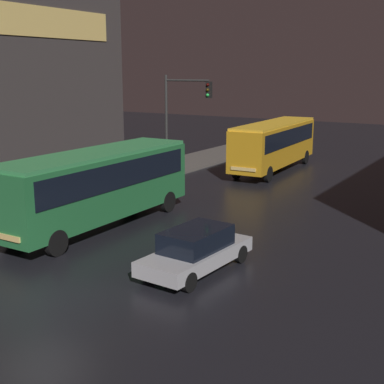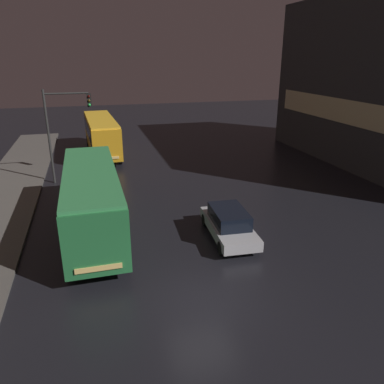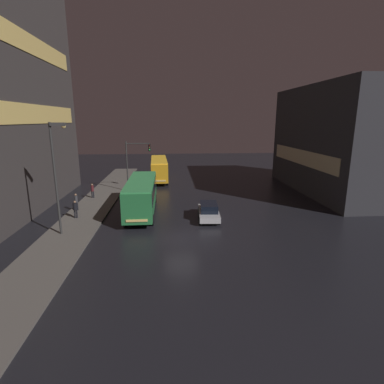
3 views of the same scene
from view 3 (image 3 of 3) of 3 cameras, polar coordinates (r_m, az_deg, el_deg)
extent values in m
plane|color=black|center=(23.76, -2.02, -8.78)|extent=(120.00, 120.00, 0.00)
cube|color=#56514C|center=(34.20, -17.94, -2.27)|extent=(4.00, 48.00, 0.15)
cube|color=#EAC66B|center=(34.14, -27.13, 13.04)|extent=(0.24, 19.32, 1.80)
cube|color=#EAC66B|center=(34.82, -28.35, 23.46)|extent=(0.24, 19.32, 1.80)
cube|color=#2D2D33|center=(42.38, 26.63, 8.82)|extent=(10.00, 20.68, 13.09)
cube|color=beige|center=(40.28, 20.22, 6.26)|extent=(0.24, 17.58, 1.80)
cube|color=#236B38|center=(29.82, -9.61, -0.51)|extent=(2.63, 10.25, 2.63)
cube|color=black|center=(29.69, -9.66, 0.55)|extent=(2.68, 9.43, 1.10)
cube|color=#399252|center=(29.52, -9.72, 2.11)|extent=(2.58, 10.04, 0.16)
cube|color=#F4CC72|center=(25.17, -10.48, -5.38)|extent=(1.77, 0.12, 0.20)
cylinder|color=black|center=(26.57, -7.63, -5.28)|extent=(0.26, 1.00, 1.00)
cylinder|color=black|center=(26.80, -12.64, -5.33)|extent=(0.26, 1.00, 1.00)
cylinder|color=black|center=(33.67, -7.03, -1.19)|extent=(0.26, 1.00, 1.00)
cylinder|color=black|center=(33.85, -10.98, -1.26)|extent=(0.26, 1.00, 1.00)
cube|color=orange|center=(45.86, -6.29, 4.50)|extent=(2.81, 10.40, 2.59)
cube|color=black|center=(45.78, -6.30, 5.17)|extent=(2.83, 9.58, 1.10)
cube|color=yellow|center=(45.66, -6.33, 6.20)|extent=(2.76, 10.19, 0.16)
cube|color=#F4CC72|center=(40.93, -6.15, 2.13)|extent=(1.62, 0.18, 0.20)
cylinder|color=black|center=(42.43, -4.74, 1.95)|extent=(0.30, 1.01, 1.00)
cylinder|color=black|center=(42.41, -7.59, 1.87)|extent=(0.30, 1.01, 1.00)
cylinder|color=black|center=(49.80, -5.09, 3.68)|extent=(0.30, 1.01, 1.00)
cylinder|color=black|center=(49.78, -7.53, 3.61)|extent=(0.30, 1.01, 1.00)
cube|color=#B7B7BC|center=(28.07, 3.20, -4.02)|extent=(2.10, 4.68, 0.50)
cube|color=black|center=(27.90, 3.21, -2.85)|extent=(1.70, 2.61, 0.70)
cylinder|color=black|center=(26.71, 5.21, -5.51)|extent=(0.24, 0.65, 0.64)
cylinder|color=black|center=(26.60, 1.62, -5.54)|extent=(0.24, 0.65, 0.64)
cylinder|color=black|center=(29.71, 4.60, -3.51)|extent=(0.24, 0.65, 0.64)
cylinder|color=black|center=(29.61, 1.38, -3.53)|extent=(0.24, 0.65, 0.64)
cylinder|color=black|center=(32.36, -21.27, -2.55)|extent=(0.14, 0.14, 0.81)
cylinder|color=black|center=(32.31, -20.97, -2.55)|extent=(0.14, 0.14, 0.81)
cylinder|color=#333338|center=(32.15, -21.23, -1.27)|extent=(0.46, 0.46, 0.68)
sphere|color=#8C664C|center=(32.04, -21.30, -0.50)|extent=(0.22, 0.22, 0.22)
cylinder|color=black|center=(29.85, -21.42, -3.91)|extent=(0.14, 0.14, 0.78)
cylinder|color=black|center=(29.80, -21.09, -3.91)|extent=(0.14, 0.14, 0.78)
cylinder|color=black|center=(29.63, -21.37, -2.59)|extent=(0.57, 0.57, 0.65)
sphere|color=#8C664C|center=(29.52, -21.44, -1.77)|extent=(0.22, 0.22, 0.22)
cylinder|color=black|center=(36.82, -18.51, -0.45)|extent=(0.14, 0.14, 0.79)
cylinder|color=black|center=(36.78, -18.24, -0.44)|extent=(0.14, 0.14, 0.79)
cylinder|color=#4C191E|center=(36.64, -18.46, 0.66)|extent=(0.41, 0.41, 0.66)
sphere|color=#8C664C|center=(36.55, -18.51, 1.33)|extent=(0.22, 0.22, 0.22)
cylinder|color=#2D2D2D|center=(38.64, -12.25, 4.65)|extent=(0.16, 0.16, 6.46)
cylinder|color=#2D2D2D|center=(38.13, -10.31, 9.07)|extent=(2.88, 0.12, 0.12)
cube|color=black|center=(38.05, -8.10, 8.38)|extent=(0.30, 0.24, 0.90)
sphere|color=#390706|center=(37.89, -8.13, 8.79)|extent=(0.18, 0.18, 0.18)
sphere|color=#3B2B07|center=(37.91, -8.11, 8.36)|extent=(0.18, 0.18, 0.18)
sphere|color=green|center=(37.94, -8.10, 7.94)|extent=(0.18, 0.18, 0.18)
cylinder|color=#2D2D2D|center=(25.26, -24.55, 2.03)|extent=(0.18, 0.18, 8.72)
cube|color=#383838|center=(24.65, -24.19, 11.70)|extent=(1.10, 0.36, 0.24)
sphere|color=#F4CC72|center=(24.52, -23.26, 11.44)|extent=(0.32, 0.32, 0.32)
camera|label=1|loc=(17.30, 42.15, 2.41)|focal=50.00mm
camera|label=2|loc=(11.18, -18.40, 10.40)|focal=35.00mm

